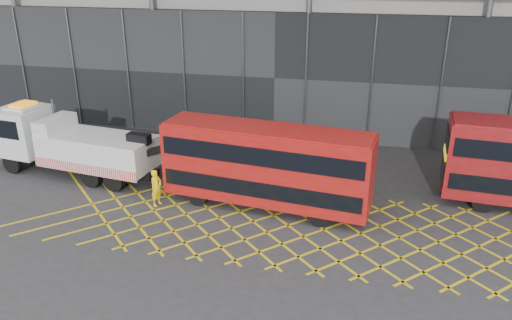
# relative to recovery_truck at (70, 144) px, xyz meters

# --- Properties ---
(ground_plane) EXTENTS (120.00, 120.00, 0.00)m
(ground_plane) POSITION_rel_recovery_truck_xyz_m (7.69, -3.12, -1.76)
(ground_plane) COLOR #2D2D2F
(road_markings) EXTENTS (27.96, 7.16, 0.01)m
(road_markings) POSITION_rel_recovery_truck_xyz_m (13.29, -3.12, -1.75)
(road_markings) COLOR gold
(road_markings) RESTS_ON ground_plane
(recovery_truck) EXTENTS (10.99, 3.86, 3.81)m
(recovery_truck) POSITION_rel_recovery_truck_xyz_m (0.00, 0.00, 0.00)
(recovery_truck) COLOR black
(recovery_truck) RESTS_ON ground_plane
(bus_towed) EXTENTS (10.00, 3.51, 3.98)m
(bus_towed) POSITION_rel_recovery_truck_xyz_m (11.13, -1.53, 0.45)
(bus_towed) COLOR #9E0F0C
(bus_towed) RESTS_ON ground_plane
(worker) EXTENTS (0.61, 0.76, 1.81)m
(worker) POSITION_rel_recovery_truck_xyz_m (6.01, -2.49, -0.86)
(worker) COLOR yellow
(worker) RESTS_ON ground_plane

